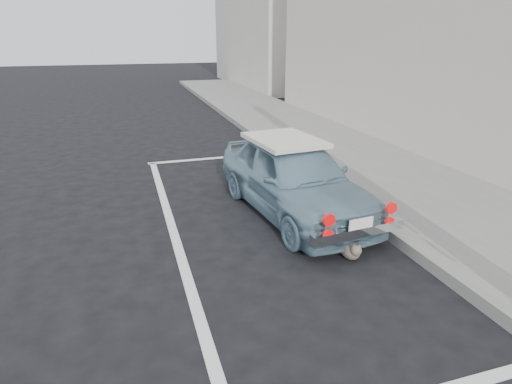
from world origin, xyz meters
TOP-DOWN VIEW (x-y plane):
  - ground at (0.00, 0.00)m, footprint 80.00×80.00m
  - sidewalk at (3.20, 2.00)m, footprint 2.80×40.00m
  - building_far at (6.35, 20.00)m, footprint 3.50×10.00m
  - pline_front at (0.50, 6.50)m, footprint 3.00×0.12m
  - pline_side at (-0.90, 3.00)m, footprint 0.12×7.00m
  - retro_coupe at (0.95, 3.13)m, footprint 1.70×3.46m
  - cat at (1.08, 1.57)m, footprint 0.23×0.50m

SIDE VIEW (x-z plane):
  - ground at x=0.00m, z-range 0.00..0.00m
  - pline_front at x=0.50m, z-range 0.00..0.01m
  - pline_side at x=-0.90m, z-range 0.00..0.01m
  - sidewalk at x=3.20m, z-range 0.00..0.15m
  - cat at x=1.08m, z-range -0.01..0.26m
  - retro_coupe at x=0.95m, z-range 0.01..1.14m
  - building_far at x=6.35m, z-range 0.00..8.00m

